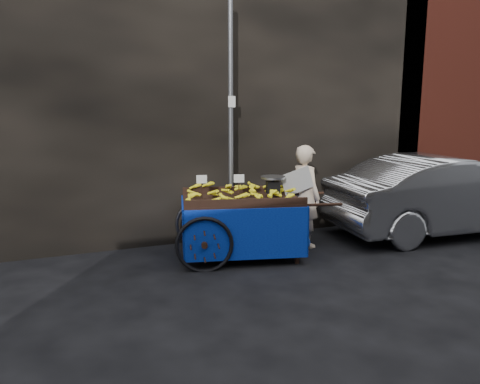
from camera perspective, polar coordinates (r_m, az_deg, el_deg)
name	(u,v)px	position (r m, az deg, el deg)	size (l,w,h in m)	color
ground	(243,269)	(6.88, 0.35, -9.39)	(80.00, 80.00, 0.00)	black
building_wall	(212,97)	(9.05, -3.48, 11.53)	(13.50, 2.00, 5.00)	black
street_pole	(231,126)	(7.79, -1.13, 8.06)	(0.12, 0.10, 4.00)	slate
banana_cart	(238,205)	(7.22, -0.27, -1.55)	(2.68, 1.66, 1.35)	black
vendor	(305,196)	(7.86, 7.94, -0.48)	(0.82, 0.70, 1.71)	beige
plastic_bag	(303,243)	(7.79, 7.66, -6.16)	(0.26, 0.21, 0.24)	#173BAD
parked_car	(446,195)	(9.36, 23.85, -0.33)	(1.53, 4.39, 1.45)	#AAACB1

